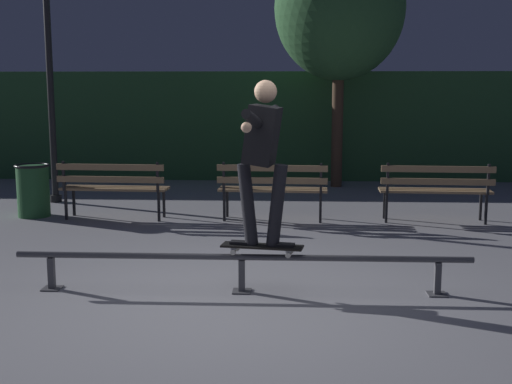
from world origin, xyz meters
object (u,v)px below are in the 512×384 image
at_px(park_bench_right_center, 436,186).
at_px(trash_can, 33,190).
at_px(skateboarder, 263,149).
at_px(park_bench_left_center, 273,185).
at_px(lamp_post_left, 49,55).
at_px(tree_behind_benches, 340,9).
at_px(grind_rail, 242,262).
at_px(park_bench_leftmost, 113,184).
at_px(skateboard, 262,247).

distance_m(park_bench_right_center, trash_can, 6.01).
xyz_separation_m(skateboarder, park_bench_right_center, (2.38, 3.43, -0.85)).
height_order(park_bench_left_center, lamp_post_left, lamp_post_left).
height_order(tree_behind_benches, trash_can, tree_behind_benches).
distance_m(grind_rail, park_bench_leftmost, 4.06).
distance_m(skateboarder, tree_behind_benches, 7.33).
height_order(park_bench_left_center, park_bench_right_center, same).
bearing_deg(tree_behind_benches, park_bench_leftmost, -135.38).
height_order(grind_rail, lamp_post_left, lamp_post_left).
relative_size(grind_rail, skateboard, 5.46).
distance_m(skateboard, park_bench_right_center, 4.18).
distance_m(tree_behind_benches, lamp_post_left, 5.44).
height_order(skateboarder, park_bench_leftmost, skateboarder).
relative_size(park_bench_left_center, tree_behind_benches, 0.34).
relative_size(skateboarder, park_bench_right_center, 0.96).
height_order(park_bench_left_center, tree_behind_benches, tree_behind_benches).
bearing_deg(skateboarder, lamp_post_left, 127.47).
bearing_deg(skateboarder, park_bench_right_center, 55.30).
relative_size(tree_behind_benches, lamp_post_left, 1.24).
xyz_separation_m(skateboard, park_bench_leftmost, (-2.35, 3.43, 0.09)).
distance_m(grind_rail, park_bench_left_center, 3.45).
bearing_deg(skateboard, park_bench_leftmost, 124.39).
bearing_deg(park_bench_leftmost, grind_rail, -57.90).
relative_size(park_bench_left_center, park_bench_right_center, 1.00).
relative_size(park_bench_leftmost, park_bench_right_center, 1.00).
distance_m(park_bench_leftmost, lamp_post_left, 2.81).
xyz_separation_m(grind_rail, park_bench_left_center, (0.21, 3.43, 0.24)).
distance_m(skateboarder, park_bench_right_center, 4.26).
height_order(skateboarder, trash_can, skateboarder).
height_order(skateboard, tree_behind_benches, tree_behind_benches).
xyz_separation_m(park_bench_right_center, tree_behind_benches, (-1.18, 3.50, 2.90)).
xyz_separation_m(park_bench_left_center, lamp_post_left, (-3.77, 1.46, 1.94)).
bearing_deg(trash_can, park_bench_left_center, -2.85).
bearing_deg(trash_can, park_bench_leftmost, -8.07).
distance_m(park_bench_left_center, trash_can, 3.65).
height_order(skateboard, park_bench_leftmost, park_bench_leftmost).
relative_size(park_bench_right_center, tree_behind_benches, 0.34).
xyz_separation_m(park_bench_right_center, lamp_post_left, (-6.13, 1.46, 1.94)).
relative_size(grind_rail, skateboarder, 2.81).
height_order(grind_rail, trash_can, trash_can).
distance_m(skateboard, lamp_post_left, 6.49).
bearing_deg(park_bench_left_center, grind_rail, -93.52).
xyz_separation_m(park_bench_leftmost, park_bench_right_center, (4.73, 0.00, 0.00)).
bearing_deg(tree_behind_benches, park_bench_left_center, -108.68).
height_order(grind_rail, skateboarder, skateboarder).
distance_m(skateboard, trash_can, 5.12).
relative_size(lamp_post_left, trash_can, 4.88).
xyz_separation_m(skateboard, park_bench_right_center, (2.38, 3.43, 0.09)).
xyz_separation_m(park_bench_leftmost, tree_behind_benches, (3.55, 3.50, 2.90)).
relative_size(park_bench_left_center, lamp_post_left, 0.41).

